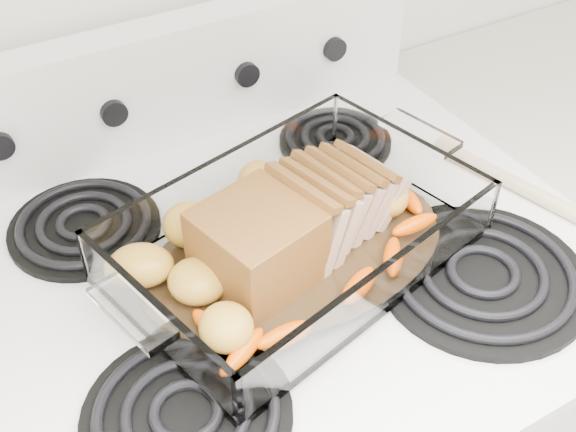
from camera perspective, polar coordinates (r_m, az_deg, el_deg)
counter_right at (r=1.56m, az=21.17°, el=-6.53°), size 0.58×0.68×0.93m
baking_dish at (r=0.86m, az=0.67°, el=-2.13°), size 0.41×0.27×0.08m
pork_roast at (r=0.83m, az=-0.26°, el=-0.90°), size 0.27×0.12×0.10m
roast_vegetables at (r=0.88m, az=-0.88°, el=-0.26°), size 0.39×0.21×0.05m
wooden_spoon at (r=1.01m, az=21.42°, el=0.65°), size 0.13×0.30×0.02m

